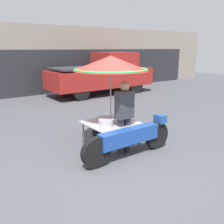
{
  "coord_description": "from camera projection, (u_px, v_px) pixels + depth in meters",
  "views": [
    {
      "loc": [
        -2.75,
        -3.62,
        2.26
      ],
      "look_at": [
        0.44,
        0.76,
        0.86
      ],
      "focal_mm": 40.0,
      "sensor_mm": 36.0,
      "label": 1
    }
  ],
  "objects": [
    {
      "name": "pickup_truck",
      "position": [
        103.0,
        74.0,
        12.42
      ],
      "size": [
        5.3,
        1.88,
        2.05
      ],
      "color": "black",
      "rests_on": "ground"
    },
    {
      "name": "ground_plane",
      "position": [
        117.0,
        165.0,
        4.96
      ],
      "size": [
        36.0,
        36.0,
        0.0
      ],
      "primitive_type": "plane",
      "color": "#4C4F54"
    },
    {
      "name": "vendor_motorcycle_cart",
      "position": [
        114.0,
        82.0,
        5.39
      ],
      "size": [
        2.26,
        1.63,
        2.1
      ],
      "color": "black",
      "rests_on": "ground"
    },
    {
      "name": "vendor_person",
      "position": [
        124.0,
        113.0,
        5.38
      ],
      "size": [
        0.38,
        0.22,
        1.58
      ],
      "color": "#2D2D33",
      "rests_on": "ground"
    }
  ]
}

